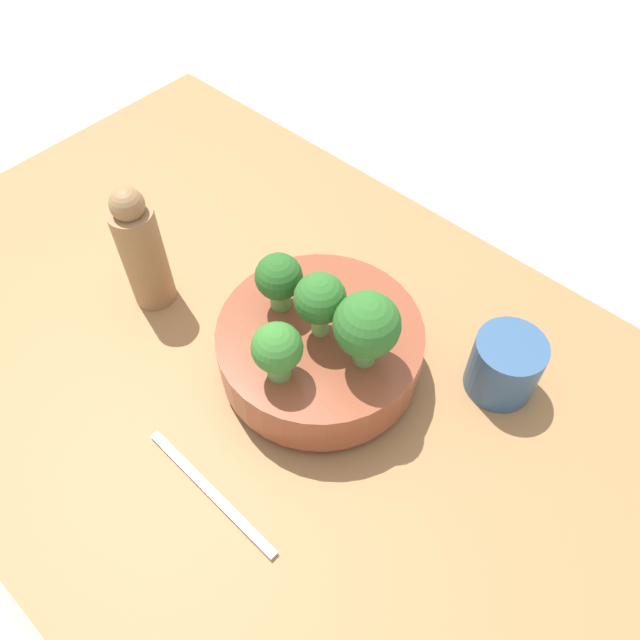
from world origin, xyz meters
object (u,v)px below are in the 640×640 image
bowl (320,347)px  pepper_mill (142,251)px  fork (211,492)px  cup (505,365)px

bowl → pepper_mill: size_ratio=1.31×
bowl → fork: size_ratio=1.22×
pepper_mill → fork: bearing=-27.4°
bowl → cup: cup is taller
fork → pepper_mill: bearing=152.6°
cup → fork: bearing=-115.3°
cup → fork: (-0.15, -0.32, -0.04)m
cup → pepper_mill: bearing=-155.5°
cup → fork: cup is taller
bowl → pepper_mill: pepper_mill is taller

